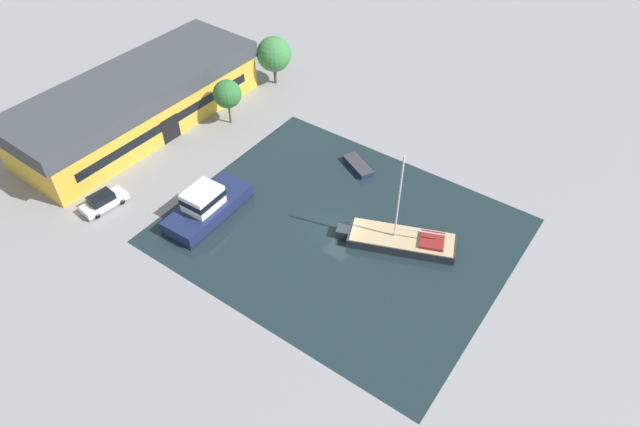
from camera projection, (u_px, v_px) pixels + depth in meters
name	position (u px, v px, depth m)	size (l,w,h in m)	color
ground_plane	(340.00, 231.00, 54.25)	(440.00, 440.00, 0.00)	gray
water_canal	(340.00, 231.00, 54.25)	(25.56, 30.76, 0.01)	#19282D
warehouse_building	(137.00, 102.00, 65.06)	(30.00, 11.47, 6.04)	gold
quay_tree_near_building	(227.00, 94.00, 64.75)	(3.27, 3.27, 5.51)	brown
quay_tree_by_water	(274.00, 54.00, 71.18)	(4.35, 4.35, 6.23)	brown
parked_car	(103.00, 201.00, 56.08)	(4.71, 2.36, 1.67)	silver
sailboat_moored	(400.00, 240.00, 52.60)	(6.63, 11.09, 10.16)	#23282D
motor_cruiser	(207.00, 206.00, 55.04)	(9.43, 4.16, 3.35)	#19234C
small_dinghy	(358.00, 166.00, 60.93)	(3.17, 4.29, 0.63)	#19234C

